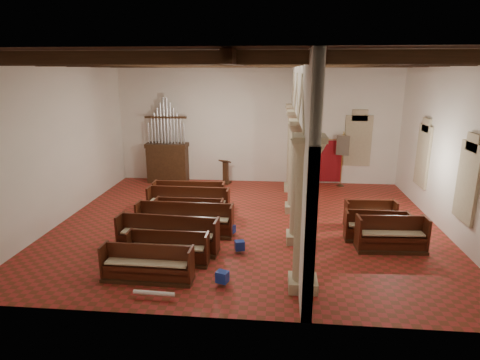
% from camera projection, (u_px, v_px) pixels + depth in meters
% --- Properties ---
extents(floor, '(14.00, 14.00, 0.00)m').
position_uv_depth(floor, '(247.00, 223.00, 15.04)').
color(floor, maroon).
rests_on(floor, ground).
extents(ceiling, '(14.00, 14.00, 0.00)m').
position_uv_depth(ceiling, '(248.00, 56.00, 13.45)').
color(ceiling, '#331F11').
rests_on(ceiling, wall_back).
extents(wall_back, '(14.00, 0.02, 6.00)m').
position_uv_depth(wall_back, '(257.00, 123.00, 20.00)').
color(wall_back, silver).
rests_on(wall_back, floor).
extents(wall_front, '(14.00, 0.02, 6.00)m').
position_uv_depth(wall_front, '(227.00, 195.00, 8.48)').
color(wall_front, silver).
rests_on(wall_front, floor).
extents(wall_left, '(0.02, 12.00, 6.00)m').
position_uv_depth(wall_left, '(60.00, 141.00, 14.87)').
color(wall_left, silver).
rests_on(wall_left, floor).
extents(wall_right, '(0.02, 12.00, 6.00)m').
position_uv_depth(wall_right, '(453.00, 148.00, 13.61)').
color(wall_right, silver).
rests_on(wall_right, floor).
extents(ceiling_beams, '(13.80, 11.80, 0.30)m').
position_uv_depth(ceiling_beams, '(248.00, 62.00, 13.50)').
color(ceiling_beams, '#3E2513').
rests_on(ceiling_beams, wall_back).
extents(arcade, '(0.90, 11.90, 6.00)m').
position_uv_depth(arcade, '(299.00, 129.00, 13.93)').
color(arcade, '#B8AE88').
rests_on(arcade, floor).
extents(window_right_a, '(0.03, 1.00, 2.20)m').
position_uv_depth(window_right_a, '(469.00, 183.00, 12.38)').
color(window_right_a, '#3A8361').
rests_on(window_right_a, wall_right).
extents(window_right_b, '(0.03, 1.00, 2.20)m').
position_uv_depth(window_right_b, '(424.00, 156.00, 16.23)').
color(window_right_b, '#3A8361').
rests_on(window_right_b, wall_right).
extents(window_back, '(1.00, 0.03, 2.20)m').
position_uv_depth(window_back, '(358.00, 141.00, 19.74)').
color(window_back, '#3A8361').
rests_on(window_back, wall_back).
extents(pipe_organ, '(2.10, 0.85, 4.40)m').
position_uv_depth(pipe_organ, '(167.00, 155.00, 20.36)').
color(pipe_organ, '#3E2513').
rests_on(pipe_organ, floor).
extents(lectern, '(0.61, 0.65, 1.27)m').
position_uv_depth(lectern, '(226.00, 173.00, 20.21)').
color(lectern, '#3B2812').
rests_on(lectern, floor).
extents(dossal_curtain, '(1.80, 0.07, 2.17)m').
position_uv_depth(dossal_curtain, '(326.00, 161.00, 20.10)').
color(dossal_curtain, maroon).
rests_on(dossal_curtain, floor).
extents(processional_banner, '(0.60, 0.76, 2.71)m').
position_uv_depth(processional_banner, '(341.00, 169.00, 19.71)').
color(processional_banner, '#3E2513').
rests_on(processional_banner, floor).
extents(hymnal_box_a, '(0.37, 0.34, 0.31)m').
position_uv_depth(hymnal_box_a, '(222.00, 277.00, 10.64)').
color(hymnal_box_a, navy).
rests_on(hymnal_box_a, floor).
extents(hymnal_box_b, '(0.35, 0.31, 0.30)m').
position_uv_depth(hymnal_box_b, '(240.00, 245.00, 12.56)').
color(hymnal_box_b, navy).
rests_on(hymnal_box_b, floor).
extents(hymnal_box_c, '(0.34, 0.32, 0.28)m').
position_uv_depth(hymnal_box_c, '(231.00, 229.00, 13.89)').
color(hymnal_box_c, navy).
rests_on(hymnal_box_c, floor).
extents(tube_heater_a, '(1.07, 0.15, 0.11)m').
position_uv_depth(tube_heater_a, '(154.00, 293.00, 10.04)').
color(tube_heater_a, silver).
rests_on(tube_heater_a, floor).
extents(tube_heater_b, '(0.89, 0.27, 0.09)m').
position_uv_depth(tube_heater_b, '(174.00, 268.00, 11.32)').
color(tube_heater_b, white).
rests_on(tube_heater_b, floor).
extents(nave_pew_0, '(2.51, 0.71, 0.98)m').
position_uv_depth(nave_pew_0, '(148.00, 269.00, 10.91)').
color(nave_pew_0, '#3E2513').
rests_on(nave_pew_0, floor).
extents(nave_pew_1, '(2.42, 0.64, 0.96)m').
position_uv_depth(nave_pew_1, '(168.00, 253.00, 11.90)').
color(nave_pew_1, '#3E2513').
rests_on(nave_pew_1, floor).
extents(nave_pew_2, '(3.26, 0.95, 1.13)m').
position_uv_depth(nave_pew_2, '(168.00, 240.00, 12.66)').
color(nave_pew_2, '#3E2513').
rests_on(nave_pew_2, floor).
extents(nave_pew_3, '(3.39, 0.82, 1.12)m').
position_uv_depth(nave_pew_3, '(185.00, 224.00, 13.96)').
color(nave_pew_3, '#3E2513').
rests_on(nave_pew_3, floor).
extents(nave_pew_4, '(2.53, 0.64, 0.96)m').
position_uv_depth(nave_pew_4, '(189.00, 216.00, 14.95)').
color(nave_pew_4, '#3E2513').
rests_on(nave_pew_4, floor).
extents(nave_pew_5, '(3.22, 0.79, 1.12)m').
position_uv_depth(nave_pew_5, '(189.00, 206.00, 15.79)').
color(nave_pew_5, '#3E2513').
rests_on(nave_pew_5, floor).
extents(nave_pew_6, '(2.96, 0.83, 1.12)m').
position_uv_depth(nave_pew_6, '(189.00, 200.00, 16.61)').
color(nave_pew_6, '#3E2513').
rests_on(nave_pew_6, floor).
extents(aisle_pew_0, '(2.21, 0.85, 1.11)m').
position_uv_depth(aisle_pew_0, '(391.00, 239.00, 12.71)').
color(aisle_pew_0, '#3E2513').
rests_on(aisle_pew_0, floor).
extents(aisle_pew_1, '(2.09, 0.74, 1.02)m').
position_uv_depth(aisle_pew_1, '(376.00, 231.00, 13.45)').
color(aisle_pew_1, '#3E2513').
rests_on(aisle_pew_1, floor).
extents(aisle_pew_2, '(1.85, 0.77, 0.98)m').
position_uv_depth(aisle_pew_2, '(370.00, 218.00, 14.63)').
color(aisle_pew_2, '#3E2513').
rests_on(aisle_pew_2, floor).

